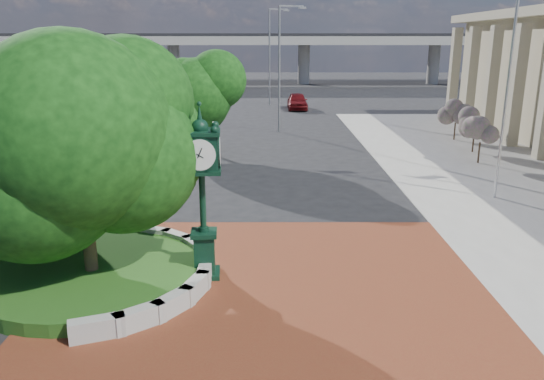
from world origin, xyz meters
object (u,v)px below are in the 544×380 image
at_px(post_clock, 202,186).
at_px(parked_car, 297,101).
at_px(street_lamp_far, 272,49).
at_px(street_lamp_near, 282,59).
at_px(flagpole_a, 509,78).

bearing_deg(post_clock, parked_car, 83.42).
height_order(post_clock, street_lamp_far, street_lamp_far).
distance_m(post_clock, parked_car, 38.69).
bearing_deg(street_lamp_near, parked_car, 82.41).
bearing_deg(street_lamp_far, flagpole_a, -74.19).
relative_size(parked_car, street_lamp_far, 0.49).
relative_size(flagpole_a, street_lamp_near, 1.12).
bearing_deg(flagpole_a, street_lamp_near, 117.35).
distance_m(post_clock, street_lamp_far, 42.40).
bearing_deg(street_lamp_near, flagpole_a, -62.65).
height_order(post_clock, street_lamp_near, street_lamp_near).
bearing_deg(post_clock, flagpole_a, 34.29).
relative_size(post_clock, street_lamp_far, 0.51).
bearing_deg(street_lamp_near, post_clock, -96.05).
relative_size(post_clock, flagpole_a, 0.50).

